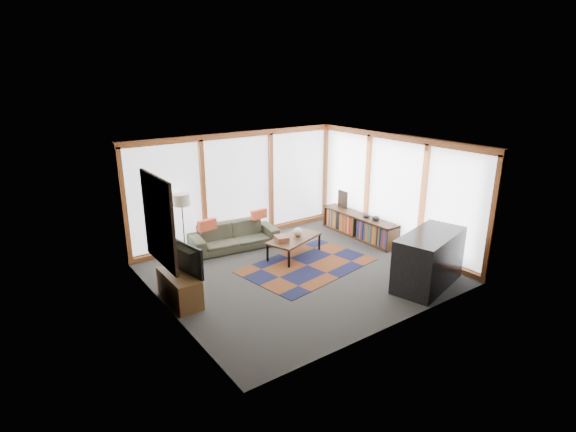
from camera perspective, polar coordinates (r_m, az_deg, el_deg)
ground at (r=9.27m, az=1.44°, el=-7.11°), size 5.50×5.50×0.00m
room_envelope at (r=9.45m, az=1.88°, el=3.33°), size 5.52×5.02×2.62m
rug at (r=9.55m, az=2.47°, el=-6.29°), size 2.92×2.14×0.01m
sofa at (r=10.44m, az=-6.90°, el=-2.55°), size 2.09×1.04×0.58m
pillow_left at (r=10.01m, az=-10.24°, el=-1.12°), size 0.45×0.19×0.24m
pillow_right at (r=10.63m, az=-3.72°, el=0.23°), size 0.41×0.15×0.22m
floor_lamp at (r=9.99m, az=-13.15°, el=-1.24°), size 0.36×0.36×1.44m
coffee_table at (r=9.97m, az=0.79°, el=-3.91°), size 1.43×1.03×0.43m
book_stack at (r=9.69m, az=-0.83°, el=-2.87°), size 0.32×0.37×0.10m
vase at (r=9.96m, az=1.28°, el=-2.04°), size 0.26×0.26×0.18m
bookshelf at (r=11.20m, az=9.00°, el=-1.25°), size 0.41×2.26×0.57m
bowl_a at (r=10.78m, az=11.09°, el=-0.27°), size 0.22×0.22×0.10m
bowl_b at (r=10.95m, az=9.93°, el=0.03°), size 0.19×0.19×0.08m
shelf_picture at (r=11.62m, az=6.96°, el=2.14°), size 0.05×0.34×0.44m
tv_console at (r=8.26m, az=-13.59°, el=-8.89°), size 0.44×1.06×0.53m
television at (r=8.03m, az=-13.42°, el=-5.38°), size 0.30×0.98×0.56m
bar_counter at (r=8.95m, az=17.45°, el=-5.30°), size 1.78×1.16×1.04m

